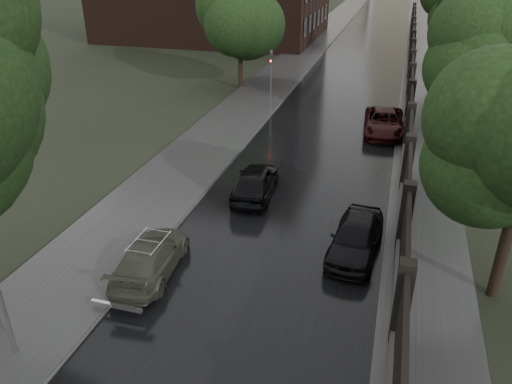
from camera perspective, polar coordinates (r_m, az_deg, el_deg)
name	(u,v)px	position (r m, az deg, el deg)	size (l,w,h in m)	color
fence_right	(410,80)	(39.62, 17.24, 12.11)	(0.45, 75.72, 2.70)	#383533
tree_left_far	(240,17)	(38.68, -1.86, 19.31)	(4.25, 4.25, 7.39)	black
tree_right_b	(477,55)	(29.23, 23.92, 14.17)	(4.08, 4.08, 7.01)	black
tree_right_c	(454,12)	(46.96, 21.72, 18.52)	(4.08, 4.08, 7.01)	black
traffic_light	(271,75)	(33.44, 1.73, 13.19)	(0.16, 0.32, 4.00)	#59595E
volga_sedan	(150,257)	(17.42, -11.97, -7.33)	(1.71, 4.22, 1.22)	#424537
hatchback_left	(255,181)	(22.07, -0.09, 1.21)	(1.65, 4.10, 1.40)	black
car_right_near	(356,237)	(18.34, 11.35, -5.07)	(1.65, 4.10, 1.40)	black
car_right_far	(384,122)	(30.57, 14.44, 7.71)	(2.27, 4.92, 1.37)	black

